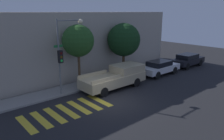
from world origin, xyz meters
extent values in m
plane|color=black|center=(0.00, 0.00, 0.00)|extent=(60.00, 60.00, 0.00)
cube|color=gray|center=(0.00, 4.20, 0.07)|extent=(26.00, 2.00, 0.14)
cube|color=#A89E8E|center=(0.00, 8.60, 3.07)|extent=(26.00, 6.00, 6.14)
cube|color=gold|center=(-5.65, 0.80, 0.00)|extent=(0.45, 2.60, 0.00)
cube|color=gold|center=(-4.77, 0.80, 0.00)|extent=(0.45, 2.60, 0.00)
cube|color=gold|center=(-3.90, 0.80, 0.00)|extent=(0.45, 2.60, 0.00)
cube|color=gold|center=(-3.02, 0.80, 0.00)|extent=(0.45, 2.60, 0.00)
cube|color=gold|center=(-2.15, 0.80, 0.00)|extent=(0.45, 2.60, 0.00)
cube|color=gold|center=(-1.27, 0.80, 0.00)|extent=(0.45, 2.60, 0.00)
cube|color=gold|center=(-0.40, 0.80, 0.00)|extent=(0.45, 2.60, 0.00)
cylinder|color=slate|center=(-2.00, 3.45, 2.86)|extent=(0.12, 0.12, 5.72)
cube|color=black|center=(-2.00, 3.24, 3.05)|extent=(0.30, 0.30, 0.90)
cylinder|color=#4C0C0C|center=(-2.00, 3.08, 3.32)|extent=(0.18, 0.02, 0.18)
cylinder|color=#593D0A|center=(-2.00, 3.08, 3.05)|extent=(0.18, 0.02, 0.18)
cylinder|color=#26E54C|center=(-2.00, 3.08, 2.78)|extent=(0.18, 0.02, 0.18)
cube|color=#19662D|center=(-2.00, 3.45, 3.79)|extent=(0.70, 0.02, 0.18)
cylinder|color=slate|center=(-1.02, 3.45, 5.57)|extent=(1.95, 0.08, 0.08)
sphere|color=#F9E5B2|center=(-0.05, 3.45, 5.47)|extent=(0.36, 0.36, 0.36)
cube|color=tan|center=(2.07, 2.10, 0.76)|extent=(5.74, 2.05, 0.77)
cube|color=tan|center=(3.65, 2.10, 1.47)|extent=(2.58, 1.89, 0.64)
cube|color=tan|center=(0.64, 3.00, 1.29)|extent=(2.87, 0.08, 0.28)
cube|color=tan|center=(0.64, 1.20, 1.29)|extent=(2.87, 0.08, 0.28)
cylinder|color=black|center=(3.85, 3.04, 0.37)|extent=(0.74, 0.22, 0.74)
cylinder|color=black|center=(3.85, 1.16, 0.37)|extent=(0.74, 0.22, 0.74)
cylinder|color=black|center=(0.29, 3.04, 0.37)|extent=(0.74, 0.22, 0.74)
cylinder|color=black|center=(0.29, 1.16, 0.37)|extent=(0.74, 0.22, 0.74)
cube|color=silver|center=(8.28, 2.10, 0.67)|extent=(4.50, 1.79, 0.59)
cube|color=black|center=(8.17, 2.10, 1.19)|extent=(2.34, 1.58, 0.47)
cylinder|color=black|center=(9.68, 2.91, 0.37)|extent=(0.74, 0.22, 0.74)
cylinder|color=black|center=(9.68, 1.29, 0.37)|extent=(0.74, 0.22, 0.74)
cylinder|color=black|center=(6.89, 2.91, 0.37)|extent=(0.74, 0.22, 0.74)
cylinder|color=black|center=(6.89, 1.29, 0.37)|extent=(0.74, 0.22, 0.74)
cube|color=black|center=(13.54, 2.10, 0.67)|extent=(4.56, 1.80, 0.60)
cube|color=black|center=(13.43, 2.10, 1.22)|extent=(2.37, 1.59, 0.49)
cylinder|color=black|center=(14.96, 2.91, 0.37)|extent=(0.74, 0.22, 0.74)
cylinder|color=black|center=(14.96, 1.29, 0.37)|extent=(0.74, 0.22, 0.74)
cylinder|color=black|center=(12.13, 2.91, 0.37)|extent=(0.74, 0.22, 0.74)
cylinder|color=black|center=(12.13, 1.29, 0.37)|extent=(0.74, 0.22, 0.74)
cylinder|color=#4C3823|center=(0.27, 4.41, 1.45)|extent=(0.21, 0.21, 2.90)
sphere|color=#234C1E|center=(0.27, 4.41, 3.89)|extent=(2.63, 2.63, 2.63)
cylinder|color=#4C3823|center=(5.43, 4.41, 1.17)|extent=(0.27, 0.27, 2.35)
sphere|color=#143316|center=(5.43, 4.41, 3.55)|extent=(3.20, 3.20, 3.20)
camera|label=1|loc=(-9.26, -10.80, 6.19)|focal=35.00mm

